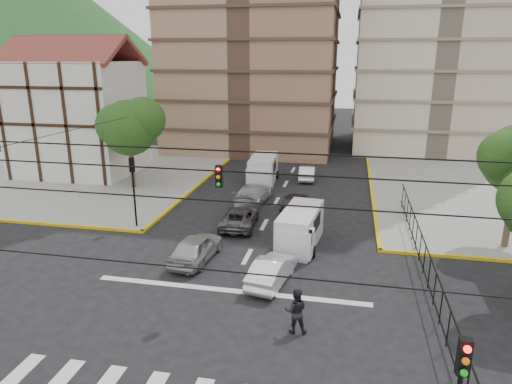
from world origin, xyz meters
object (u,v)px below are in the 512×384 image
(traffic_light_nw, at_px, (133,181))
(car_silver_front_left, at_px, (196,248))
(van_right_lane, at_px, (300,230))
(van_left_lane, at_px, (263,171))
(car_white_front_right, at_px, (272,270))
(pedestrian_crosswalk, at_px, (296,311))

(traffic_light_nw, height_order, car_silver_front_left, traffic_light_nw)
(van_right_lane, xyz_separation_m, van_left_lane, (-4.57, 12.75, 0.08))
(car_silver_front_left, distance_m, car_white_front_right, 4.64)
(car_white_front_right, bearing_deg, van_left_lane, -67.79)
(traffic_light_nw, distance_m, van_right_lane, 10.66)
(traffic_light_nw, distance_m, pedestrian_crosswalk, 14.70)
(van_right_lane, bearing_deg, van_left_lane, 116.07)
(van_right_lane, bearing_deg, car_silver_front_left, -144.38)
(car_silver_front_left, xyz_separation_m, car_white_front_right, (4.34, -1.63, -0.08))
(van_right_lane, distance_m, car_white_front_right, 4.61)
(car_silver_front_left, distance_m, pedestrian_crosswalk, 8.09)
(traffic_light_nw, xyz_separation_m, car_white_front_right, (9.60, -5.41, -2.46))
(car_silver_front_left, height_order, car_white_front_right, car_silver_front_left)
(traffic_light_nw, relative_size, car_white_front_right, 1.12)
(van_left_lane, height_order, pedestrian_crosswalk, van_left_lane)
(car_white_front_right, bearing_deg, pedestrian_crosswalk, 122.44)
(car_silver_front_left, bearing_deg, pedestrian_crosswalk, 142.31)
(pedestrian_crosswalk, bearing_deg, car_white_front_right, -75.21)
(traffic_light_nw, relative_size, car_silver_front_left, 1.03)
(van_left_lane, xyz_separation_m, pedestrian_crosswalk, (5.36, -21.13, -0.18))
(traffic_light_nw, xyz_separation_m, van_right_lane, (10.42, -0.89, -2.08))
(car_white_front_right, distance_m, pedestrian_crosswalk, 4.18)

